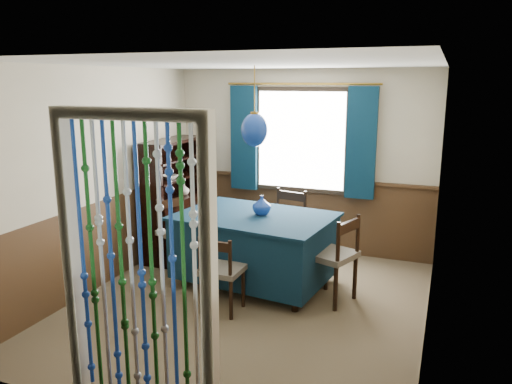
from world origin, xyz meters
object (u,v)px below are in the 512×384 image
at_px(vase_table, 262,206).
at_px(dining_table, 255,245).
at_px(chair_right, 334,256).
at_px(chair_near, 221,271).
at_px(chair_left, 179,233).
at_px(bowl_shelf, 170,177).
at_px(vase_sideboard, 184,189).
at_px(chair_far, 285,226).
at_px(sideboard, 174,214).
at_px(pendant_lamp, 255,130).

bearing_deg(vase_table, dining_table, -141.30).
distance_m(dining_table, chair_right, 0.97).
xyz_separation_m(chair_near, chair_left, (-0.99, 0.88, 0.04)).
bearing_deg(dining_table, vase_table, 45.35).
height_order(chair_left, bowl_shelf, bowl_shelf).
bearing_deg(chair_near, vase_sideboard, 129.42).
xyz_separation_m(chair_left, bowl_shelf, (-0.33, 0.37, 0.62)).
bearing_deg(bowl_shelf, vase_sideboard, 90.00).
relative_size(chair_far, chair_left, 1.05).
xyz_separation_m(chair_left, sideboard, (-0.39, 0.53, 0.07)).
relative_size(chair_far, pendant_lamp, 1.10).
height_order(chair_far, bowl_shelf, bowl_shelf).
relative_size(chair_right, bowl_shelf, 4.11).
relative_size(chair_left, vase_sideboard, 5.53).
relative_size(chair_near, chair_far, 0.86).
bearing_deg(chair_left, chair_right, 107.42).
height_order(chair_far, pendant_lamp, pendant_lamp).
height_order(vase_table, vase_sideboard, vase_table).
height_order(vase_table, bowl_shelf, bowl_shelf).
xyz_separation_m(dining_table, chair_left, (-1.05, 0.08, 0.01)).
relative_size(chair_near, chair_right, 0.87).
bearing_deg(dining_table, chair_near, -87.25).
distance_m(sideboard, bowl_shelf, 0.58).
xyz_separation_m(chair_right, vase_sideboard, (-2.33, 0.94, 0.36)).
height_order(pendant_lamp, vase_sideboard, pendant_lamp).
xyz_separation_m(dining_table, sideboard, (-1.43, 0.61, 0.08)).
bearing_deg(sideboard, vase_sideboard, 72.28).
distance_m(pendant_lamp, vase_table, 0.88).
distance_m(chair_far, chair_left, 1.35).
bearing_deg(sideboard, chair_far, 3.39).
xyz_separation_m(chair_left, vase_sideboard, (-0.33, 0.74, 0.38)).
xyz_separation_m(dining_table, pendant_lamp, (-0.00, -0.00, 1.33)).
relative_size(chair_right, sideboard, 0.61).
relative_size(dining_table, chair_near, 2.24).
bearing_deg(dining_table, bowl_shelf, 168.75).
distance_m(chair_near, chair_left, 1.33).
distance_m(pendant_lamp, vase_sideboard, 1.86).
bearing_deg(bowl_shelf, dining_table, -17.91).
relative_size(pendant_lamp, vase_sideboard, 5.27).
height_order(chair_left, pendant_lamp, pendant_lamp).
bearing_deg(chair_near, bowl_shelf, 136.94).
bearing_deg(bowl_shelf, sideboard, 109.70).
distance_m(sideboard, vase_sideboard, 0.38).
xyz_separation_m(chair_far, chair_right, (0.83, -0.87, -0.00)).
bearing_deg(chair_far, bowl_shelf, 23.27).
bearing_deg(vase_table, chair_near, -98.09).
bearing_deg(chair_far, chair_right, 145.53).
bearing_deg(bowl_shelf, chair_far, 11.57).
bearing_deg(vase_sideboard, sideboard, -105.98).
bearing_deg(vase_sideboard, chair_far, -2.62).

